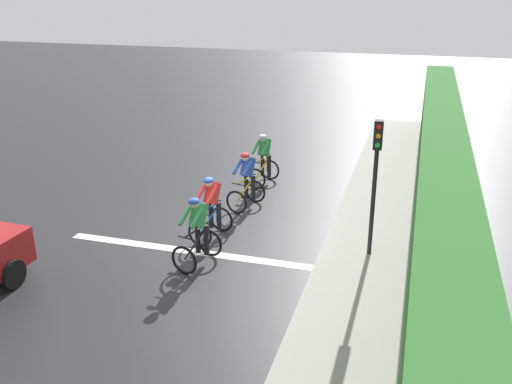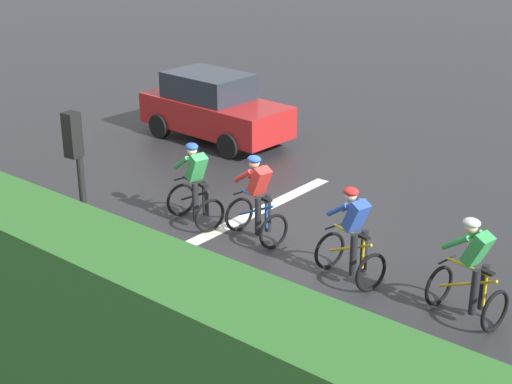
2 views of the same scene
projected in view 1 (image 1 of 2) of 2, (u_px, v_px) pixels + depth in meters
ground_plane at (213, 240)px, 14.25m from camera, size 80.00×80.00×0.00m
sidewalk_kerb at (386, 226)px, 14.93m from camera, size 2.80×24.28×0.12m
stone_wall_low at (423, 220)px, 14.59m from camera, size 0.44×24.28×0.65m
hedge_wall at (439, 185)px, 14.16m from camera, size 1.10×24.28×2.65m
road_marking_stop_line at (203, 253)px, 13.58m from camera, size 7.00×0.30×0.01m
cyclist_lead at (264, 160)px, 17.90m from camera, size 0.87×1.19×1.66m
cyclist_second at (247, 181)px, 16.03m from camera, size 0.93×1.21×1.66m
cyclist_mid at (211, 209)px, 14.08m from camera, size 0.87×1.19×1.66m
cyclist_fourth at (198, 232)px, 12.78m from camera, size 0.91×1.21×1.66m
traffic_light_near_crossing at (376, 169)px, 12.50m from camera, size 0.21×0.31×3.34m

